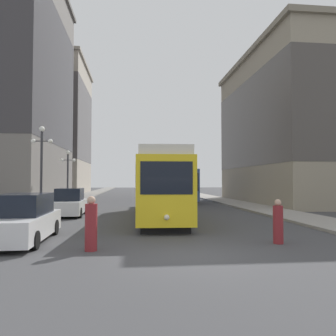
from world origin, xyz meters
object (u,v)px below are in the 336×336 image
(parked_car_left_near, at_px, (70,203))
(lamp_post_left_near, at_px, (42,156))
(parked_car_left_mid, at_px, (24,219))
(pedestrian_crossing_near, at_px, (278,223))
(streetcar, at_px, (160,184))
(pedestrian_crossing_far, at_px, (91,225))
(lamp_post_left_far, at_px, (68,168))
(transit_bus, at_px, (179,184))

(parked_car_left_near, height_order, lamp_post_left_near, lamp_post_left_near)
(parked_car_left_mid, height_order, pedestrian_crossing_near, parked_car_left_mid)
(streetcar, xyz_separation_m, parked_car_left_near, (-5.86, 1.87, -1.26))
(pedestrian_crossing_near, xyz_separation_m, pedestrian_crossing_far, (-6.74, -0.51, 0.08))
(pedestrian_crossing_near, distance_m, lamp_post_left_far, 22.88)
(parked_car_left_mid, height_order, pedestrian_crossing_far, parked_car_left_mid)
(pedestrian_crossing_far, relative_size, lamp_post_left_far, 0.36)
(transit_bus, height_order, parked_car_left_near, transit_bus)
(transit_bus, distance_m, pedestrian_crossing_near, 24.59)
(parked_car_left_near, xyz_separation_m, lamp_post_left_near, (-1.90, 0.25, 3.10))
(parked_car_left_near, bearing_deg, lamp_post_left_far, 99.97)
(streetcar, distance_m, transit_bus, 16.26)
(parked_car_left_mid, relative_size, pedestrian_crossing_near, 3.04)
(pedestrian_crossing_far, height_order, lamp_post_left_far, lamp_post_left_far)
(pedestrian_crossing_far, distance_m, lamp_post_left_far, 20.86)
(pedestrian_crossing_near, distance_m, pedestrian_crossing_far, 6.76)
(lamp_post_left_near, height_order, lamp_post_left_far, lamp_post_left_near)
(pedestrian_crossing_near, bearing_deg, transit_bus, -133.95)
(parked_car_left_near, height_order, pedestrian_crossing_near, parked_car_left_near)
(transit_bus, xyz_separation_m, lamp_post_left_far, (-11.18, -4.91, 1.52))
(lamp_post_left_near, distance_m, lamp_post_left_far, 8.88)
(streetcar, height_order, transit_bus, streetcar)
(streetcar, bearing_deg, parked_car_left_near, 164.97)
(streetcar, relative_size, transit_bus, 1.12)
(transit_bus, bearing_deg, parked_car_left_mid, -110.73)
(parked_car_left_near, bearing_deg, parked_car_left_mid, -91.80)
(lamp_post_left_far, bearing_deg, lamp_post_left_near, -90.00)
(lamp_post_left_far, bearing_deg, pedestrian_crossing_near, -59.88)
(parked_car_left_mid, distance_m, lamp_post_left_near, 10.05)
(pedestrian_crossing_far, bearing_deg, parked_car_left_mid, -60.07)
(lamp_post_left_near, bearing_deg, transit_bus, 50.95)
(parked_car_left_mid, bearing_deg, parked_car_left_near, 89.07)
(pedestrian_crossing_far, distance_m, lamp_post_left_near, 12.60)
(transit_bus, distance_m, parked_car_left_near, 16.86)
(streetcar, xyz_separation_m, parked_car_left_mid, (-5.86, -7.25, -1.26))
(parked_car_left_near, bearing_deg, transit_bus, 54.72)
(streetcar, xyz_separation_m, transit_bus, (3.42, 15.90, -0.15))
(lamp_post_left_near, bearing_deg, pedestrian_crossing_far, -67.56)
(parked_car_left_mid, xyz_separation_m, lamp_post_left_near, (-1.90, 9.37, 3.10))
(pedestrian_crossing_far, height_order, lamp_post_left_near, lamp_post_left_near)
(parked_car_left_mid, bearing_deg, transit_bus, 67.22)
(parked_car_left_mid, distance_m, lamp_post_left_far, 18.52)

